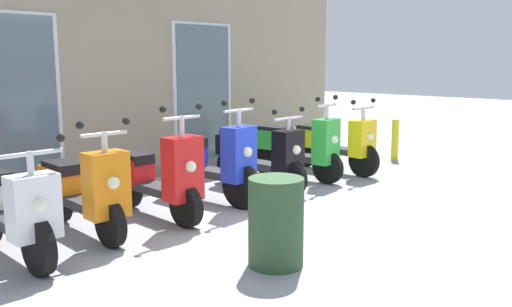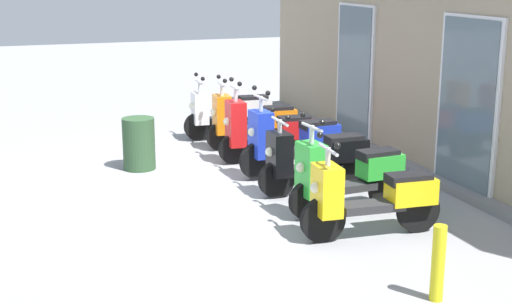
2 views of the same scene
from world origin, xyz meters
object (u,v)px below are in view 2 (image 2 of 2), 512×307
object	(u,v)px
trash_bin	(139,144)
scooter_black	(315,159)
scooter_yellow	(371,197)
scooter_white	(229,112)
curb_bollard	(438,263)
scooter_red	(266,131)
scooter_green	(346,174)
scooter_blue	(291,142)
scooter_orange	(251,121)

from	to	relation	value
trash_bin	scooter_black	bearing A→B (deg)	44.44
scooter_black	scooter_yellow	world-z (taller)	scooter_yellow
scooter_white	curb_bollard	xyz separation A→B (m)	(6.61, -0.19, -0.11)
scooter_white	scooter_black	world-z (taller)	scooter_white
scooter_white	scooter_black	size ratio (longest dim) A/B	1.03
scooter_red	curb_bollard	distance (m)	4.97
scooter_white	scooter_yellow	distance (m)	5.03
scooter_green	scooter_yellow	world-z (taller)	scooter_green
scooter_red	scooter_green	size ratio (longest dim) A/B	1.01
scooter_white	scooter_red	bearing A→B (deg)	1.77
scooter_white	scooter_blue	distance (m)	2.52
curb_bollard	scooter_black	bearing A→B (deg)	175.26
scooter_red	scooter_yellow	bearing A→B (deg)	-0.71
scooter_yellow	trash_bin	world-z (taller)	scooter_yellow
trash_bin	scooter_yellow	bearing A→B (deg)	27.16
scooter_red	scooter_blue	distance (m)	0.87
scooter_blue	scooter_black	distance (m)	0.87
scooter_red	curb_bollard	size ratio (longest dim) A/B	2.21
curb_bollard	scooter_green	bearing A→B (deg)	173.03
scooter_blue	scooter_orange	bearing A→B (deg)	179.34
scooter_black	scooter_orange	bearing A→B (deg)	179.05
scooter_black	scooter_white	bearing A→B (deg)	-178.65
scooter_green	curb_bollard	distance (m)	2.40
scooter_white	scooter_green	xyz separation A→B (m)	(4.23, 0.10, 0.03)
scooter_white	scooter_red	world-z (taller)	scooter_red
trash_bin	curb_bollard	distance (m)	5.44
scooter_orange	scooter_yellow	xyz separation A→B (m)	(4.24, -0.11, -0.00)
scooter_black	scooter_green	bearing A→B (deg)	1.51
scooter_blue	scooter_green	size ratio (longest dim) A/B	1.03
scooter_green	scooter_blue	bearing A→B (deg)	179.97
scooter_white	curb_bollard	world-z (taller)	scooter_white
scooter_orange	scooter_yellow	world-z (taller)	scooter_orange
scooter_red	scooter_yellow	distance (m)	3.38
scooter_blue	curb_bollard	xyz separation A→B (m)	(4.10, -0.29, -0.15)
scooter_white	scooter_orange	bearing A→B (deg)	8.86
scooter_black	scooter_green	world-z (taller)	scooter_green
scooter_red	curb_bollard	bearing A→B (deg)	-2.76
scooter_orange	scooter_red	size ratio (longest dim) A/B	1.00
scooter_black	curb_bollard	distance (m)	3.24
scooter_orange	scooter_green	size ratio (longest dim) A/B	1.01
scooter_orange	scooter_black	size ratio (longest dim) A/B	1.00
scooter_orange	scooter_blue	distance (m)	1.73
scooter_blue	curb_bollard	distance (m)	4.11
scooter_white	trash_bin	size ratio (longest dim) A/B	2.11
scooter_black	scooter_green	xyz separation A→B (m)	(0.85, 0.02, 0.02)
scooter_white	scooter_black	xyz separation A→B (m)	(3.38, 0.08, 0.01)
scooter_orange	scooter_yellow	distance (m)	4.24
scooter_black	curb_bollard	size ratio (longest dim) A/B	2.22
trash_bin	scooter_red	bearing A→B (deg)	83.37
scooter_black	scooter_blue	bearing A→B (deg)	178.47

